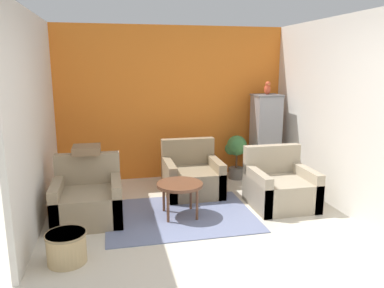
# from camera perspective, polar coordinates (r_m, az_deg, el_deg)

# --- Properties ---
(ground_plane) EXTENTS (20.00, 20.00, 0.00)m
(ground_plane) POSITION_cam_1_polar(r_m,az_deg,el_deg) (3.99, 4.95, -17.51)
(ground_plane) COLOR beige
(ground_plane) RESTS_ON ground
(wall_back_accent) EXTENTS (4.00, 0.06, 2.59)m
(wall_back_accent) POSITION_cam_1_polar(r_m,az_deg,el_deg) (6.49, -2.97, 6.20)
(wall_back_accent) COLOR orange
(wall_back_accent) RESTS_ON ground_plane
(wall_left) EXTENTS (0.06, 3.03, 2.59)m
(wall_left) POSITION_cam_1_polar(r_m,az_deg,el_deg) (4.95, -22.91, 3.35)
(wall_left) COLOR silver
(wall_left) RESTS_ON ground_plane
(wall_right) EXTENTS (0.06, 3.03, 2.59)m
(wall_right) POSITION_cam_1_polar(r_m,az_deg,el_deg) (5.73, 19.66, 4.70)
(wall_right) COLOR silver
(wall_right) RESTS_ON ground_plane
(area_rug) EXTENTS (1.92, 1.47, 0.01)m
(area_rug) POSITION_cam_1_polar(r_m,az_deg,el_deg) (5.03, -1.84, -10.82)
(area_rug) COLOR slate
(area_rug) RESTS_ON ground_plane
(coffee_table) EXTENTS (0.60, 0.60, 0.45)m
(coffee_table) POSITION_cam_1_polar(r_m,az_deg,el_deg) (4.89, -1.87, -6.52)
(coffee_table) COLOR brown
(coffee_table) RESTS_ON ground_plane
(armchair_left) EXTENTS (0.84, 0.82, 0.81)m
(armchair_left) POSITION_cam_1_polar(r_m,az_deg,el_deg) (5.01, -15.56, -8.25)
(armchair_left) COLOR #9E896B
(armchair_left) RESTS_ON ground_plane
(armchair_right) EXTENTS (0.84, 0.82, 0.81)m
(armchair_right) POSITION_cam_1_polar(r_m,az_deg,el_deg) (5.44, 13.22, -6.46)
(armchair_right) COLOR tan
(armchair_right) RESTS_ON ground_plane
(armchair_middle) EXTENTS (0.84, 0.82, 0.81)m
(armchair_middle) POSITION_cam_1_polar(r_m,az_deg,el_deg) (5.76, -0.02, -5.07)
(armchair_middle) COLOR #8E7A5B
(armchair_middle) RESTS_ON ground_plane
(birdcage) EXTENTS (0.45, 0.45, 1.46)m
(birdcage) POSITION_cam_1_polar(r_m,az_deg,el_deg) (6.59, 11.10, 1.07)
(birdcage) COLOR slate
(birdcage) RESTS_ON ground_plane
(parrot) EXTENTS (0.10, 0.19, 0.22)m
(parrot) POSITION_cam_1_polar(r_m,az_deg,el_deg) (6.48, 11.40, 8.31)
(parrot) COLOR #D14C2D
(parrot) RESTS_ON birdcage
(potted_plant) EXTENTS (0.38, 0.35, 0.76)m
(potted_plant) POSITION_cam_1_polar(r_m,az_deg,el_deg) (6.50, 6.79, -1.15)
(potted_plant) COLOR #66605B
(potted_plant) RESTS_ON ground_plane
(wicker_basket) EXTENTS (0.41, 0.41, 0.32)m
(wicker_basket) POSITION_cam_1_polar(r_m,az_deg,el_deg) (4.10, -18.58, -14.61)
(wicker_basket) COLOR tan
(wicker_basket) RESTS_ON ground_plane
(throw_pillow) EXTENTS (0.36, 0.36, 0.10)m
(throw_pillow) POSITION_cam_1_polar(r_m,az_deg,el_deg) (5.13, -15.77, -0.82)
(throw_pillow) COLOR #846647
(throw_pillow) RESTS_ON armchair_left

